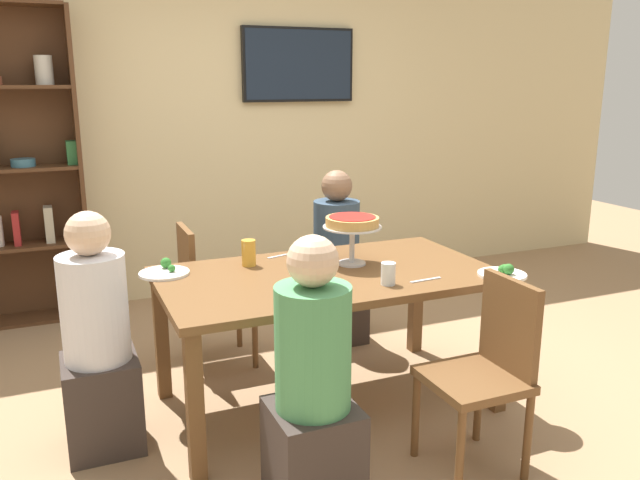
% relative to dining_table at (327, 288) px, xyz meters
% --- Properties ---
extents(ground_plane, '(12.00, 12.00, 0.00)m').
position_rel_dining_table_xyz_m(ground_plane, '(0.00, 0.00, -0.66)').
color(ground_plane, '#9E7A56').
extents(rear_partition, '(8.00, 0.12, 2.80)m').
position_rel_dining_table_xyz_m(rear_partition, '(0.00, 2.20, 0.74)').
color(rear_partition, beige).
rests_on(rear_partition, ground_plane).
extents(dining_table, '(1.72, 0.96, 0.74)m').
position_rel_dining_table_xyz_m(dining_table, '(0.00, 0.00, 0.00)').
color(dining_table, brown).
rests_on(dining_table, ground_plane).
extents(television, '(0.94, 0.05, 0.58)m').
position_rel_dining_table_xyz_m(television, '(0.66, 2.11, 1.17)').
color(television, black).
extents(diner_near_left, '(0.34, 0.34, 1.15)m').
position_rel_dining_table_xyz_m(diner_near_left, '(-0.40, -0.78, -0.17)').
color(diner_near_left, '#382D28').
rests_on(diner_near_left, ground_plane).
extents(diner_head_west, '(0.34, 0.34, 1.15)m').
position_rel_dining_table_xyz_m(diner_head_west, '(-1.15, 0.02, -0.17)').
color(diner_head_west, '#382D28').
rests_on(diner_head_west, ground_plane).
extents(diner_far_right, '(0.34, 0.34, 1.15)m').
position_rel_dining_table_xyz_m(diner_far_right, '(0.41, 0.79, -0.17)').
color(diner_far_right, '#382D28').
rests_on(diner_far_right, ground_plane).
extents(chair_near_right, '(0.40, 0.40, 0.87)m').
position_rel_dining_table_xyz_m(chair_near_right, '(0.42, -0.80, -0.17)').
color(chair_near_right, brown).
rests_on(chair_near_right, ground_plane).
extents(chair_far_left, '(0.40, 0.40, 0.87)m').
position_rel_dining_table_xyz_m(chair_far_left, '(-0.47, 0.75, -0.17)').
color(chair_far_left, brown).
rests_on(chair_far_left, ground_plane).
extents(deep_dish_pizza_stand, '(0.32, 0.32, 0.26)m').
position_rel_dining_table_xyz_m(deep_dish_pizza_stand, '(0.18, 0.09, 0.30)').
color(deep_dish_pizza_stand, silver).
rests_on(deep_dish_pizza_stand, dining_table).
extents(salad_plate_near_diner, '(0.26, 0.26, 0.07)m').
position_rel_dining_table_xyz_m(salad_plate_near_diner, '(-0.78, 0.30, 0.10)').
color(salad_plate_near_diner, white).
rests_on(salad_plate_near_diner, dining_table).
extents(salad_plate_far_diner, '(0.25, 0.25, 0.07)m').
position_rel_dining_table_xyz_m(salad_plate_far_diner, '(0.80, -0.41, 0.10)').
color(salad_plate_far_diner, white).
rests_on(salad_plate_far_diner, dining_table).
extents(beer_glass_amber_tall, '(0.08, 0.08, 0.14)m').
position_rel_dining_table_xyz_m(beer_glass_amber_tall, '(-0.34, 0.28, 0.15)').
color(beer_glass_amber_tall, gold).
rests_on(beer_glass_amber_tall, dining_table).
extents(water_glass_clear_near, '(0.07, 0.07, 0.11)m').
position_rel_dining_table_xyz_m(water_glass_clear_near, '(0.19, -0.30, 0.14)').
color(water_glass_clear_near, white).
rests_on(water_glass_clear_near, dining_table).
extents(cutlery_fork_near, '(0.18, 0.03, 0.00)m').
position_rel_dining_table_xyz_m(cutlery_fork_near, '(0.39, -0.32, 0.09)').
color(cutlery_fork_near, silver).
rests_on(cutlery_fork_near, dining_table).
extents(cutlery_knife_near, '(0.18, 0.07, 0.00)m').
position_rel_dining_table_xyz_m(cutlery_knife_near, '(-0.11, 0.39, 0.09)').
color(cutlery_knife_near, silver).
rests_on(cutlery_knife_near, dining_table).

